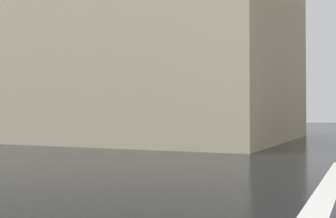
# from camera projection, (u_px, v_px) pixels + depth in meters

# --- Properties ---
(haussmann_block_mid) EXTENTS (19.83, 25.53, 18.66)m
(haussmann_block_mid) POSITION_uv_depth(u_px,v_px,m) (123.00, 23.00, 33.28)
(haussmann_block_mid) COLOR beige
(haussmann_block_mid) RESTS_ON ground_plane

